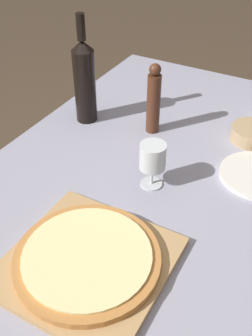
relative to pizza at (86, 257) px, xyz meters
The scene contains 6 objects.
dining_table 0.28m from the pizza, 89.30° to the left, with size 0.99×1.75×0.77m.
cutting_board 0.02m from the pizza, ahead, with size 0.35×0.35×0.02m.
pizza is the anchor object (origin of this frame).
wine_bottle 0.66m from the pizza, 123.46° to the left, with size 0.07×0.07×0.37m.
pepper_mill 0.60m from the pizza, 101.57° to the left, with size 0.04×0.04×0.24m.
wine_glass 0.33m from the pizza, 89.61° to the left, with size 0.07×0.07×0.14m.
Camera 1 is at (0.35, -0.71, 1.51)m, focal length 42.00 mm.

